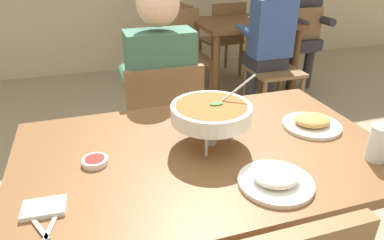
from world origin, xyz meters
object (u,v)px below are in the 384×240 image
(diner_main, at_px, (160,87))
(patron_bg_left, at_px, (269,36))
(appetizer_plate, at_px, (312,123))
(drink_glass, at_px, (378,145))
(chair_bg_middle, at_px, (295,43))
(dining_table_far, at_px, (244,35))
(chair_bg_left, at_px, (271,60))
(chair_bg_window, at_px, (176,39))
(chair_bg_right, at_px, (224,35))
(curry_bowl, at_px, (211,113))
(chair_diner_main, at_px, (163,127))
(sauce_dish, at_px, (95,161))
(patron_bg_middle, at_px, (302,21))
(rice_plate, at_px, (276,179))
(chair_bg_corner, at_px, (184,50))
(dining_table_main, at_px, (204,173))

(diner_main, bearing_deg, patron_bg_left, 37.96)
(appetizer_plate, bearing_deg, drink_glass, -76.46)
(chair_bg_middle, bearing_deg, dining_table_far, 175.62)
(chair_bg_left, height_order, chair_bg_window, same)
(chair_bg_right, bearing_deg, chair_bg_left, -89.01)
(curry_bowl, relative_size, chair_bg_right, 0.37)
(drink_glass, bearing_deg, chair_bg_window, 88.30)
(chair_bg_right, bearing_deg, chair_bg_window, -179.46)
(dining_table_far, xyz_separation_m, chair_bg_left, (0.02, -0.55, -0.12))
(chair_diner_main, height_order, sauce_dish, chair_diner_main)
(sauce_dish, bearing_deg, patron_bg_middle, 43.78)
(chair_bg_window, xyz_separation_m, patron_bg_middle, (1.27, -0.57, 0.24))
(rice_plate, height_order, dining_table_far, rice_plate)
(chair_bg_middle, xyz_separation_m, patron_bg_left, (-0.64, -0.53, 0.24))
(diner_main, height_order, chair_bg_corner, diner_main)
(chair_bg_left, bearing_deg, sauce_dish, -134.38)
(chair_diner_main, height_order, diner_main, diner_main)
(chair_diner_main, height_order, chair_bg_corner, same)
(diner_main, distance_m, patron_bg_middle, 2.43)
(chair_bg_right, xyz_separation_m, chair_bg_window, (-0.60, -0.01, 0.00))
(chair_diner_main, xyz_separation_m, appetizer_plate, (0.49, -0.69, 0.28))
(diner_main, bearing_deg, appetizer_plate, -55.86)
(appetizer_plate, relative_size, chair_bg_middle, 0.27)
(sauce_dish, relative_size, chair_bg_middle, 0.10)
(sauce_dish, distance_m, chair_bg_window, 2.99)
(curry_bowl, distance_m, dining_table_far, 2.56)
(rice_plate, distance_m, chair_bg_left, 2.31)
(appetizer_plate, distance_m, chair_bg_middle, 2.61)
(rice_plate, distance_m, chair_bg_corner, 2.66)
(dining_table_main, relative_size, rice_plate, 5.74)
(dining_table_main, bearing_deg, chair_bg_window, 77.05)
(chair_diner_main, bearing_deg, dining_table_far, 51.30)
(diner_main, xyz_separation_m, sauce_dish, (-0.39, -0.73, 0.04))
(chair_bg_left, height_order, chair_bg_corner, same)
(curry_bowl, distance_m, sauce_dish, 0.45)
(chair_diner_main, bearing_deg, dining_table_main, -90.00)
(diner_main, bearing_deg, rice_plate, -81.96)
(dining_table_main, height_order, sauce_dish, sauce_dish)
(sauce_dish, xyz_separation_m, chair_bg_left, (1.66, 1.70, -0.28))
(chair_diner_main, height_order, chair_bg_right, same)
(dining_table_main, relative_size, patron_bg_middle, 1.05)
(dining_table_main, distance_m, chair_bg_right, 3.09)
(chair_bg_corner, bearing_deg, patron_bg_left, -45.52)
(diner_main, relative_size, drink_glass, 10.08)
(diner_main, xyz_separation_m, dining_table_far, (1.25, 1.53, -0.11))
(patron_bg_left, bearing_deg, chair_diner_main, -141.09)
(chair_bg_left, distance_m, chair_bg_middle, 0.78)
(rice_plate, relative_size, sauce_dish, 2.67)
(curry_bowl, relative_size, drink_glass, 2.56)
(dining_table_main, height_order, chair_bg_window, chair_bg_window)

